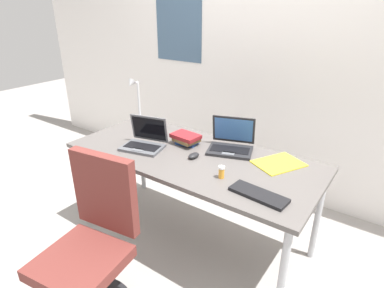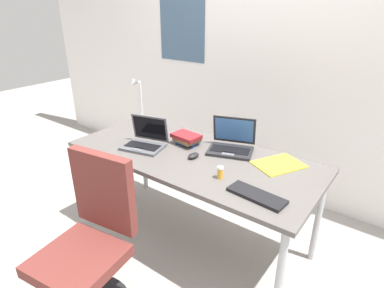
{
  "view_description": "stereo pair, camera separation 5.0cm",
  "coord_description": "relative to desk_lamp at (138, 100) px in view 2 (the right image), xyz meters",
  "views": [
    {
      "loc": [
        1.19,
        -1.68,
        1.73
      ],
      "look_at": [
        0.0,
        0.0,
        0.82
      ],
      "focal_mm": 30.05,
      "sensor_mm": 36.0,
      "label": 1
    },
    {
      "loc": [
        1.23,
        -1.65,
        1.73
      ],
      "look_at": [
        0.0,
        0.0,
        0.82
      ],
      "focal_mm": 30.05,
      "sensor_mm": 36.0,
      "label": 2
    }
  ],
  "objects": [
    {
      "name": "desk_lamp",
      "position": [
        0.0,
        0.0,
        0.0
      ],
      "size": [
        0.12,
        0.18,
        0.4
      ],
      "color": "silver",
      "rests_on": "desk"
    },
    {
      "name": "computer_mouse",
      "position": [
        0.84,
        -0.32,
        -0.18
      ],
      "size": [
        0.06,
        0.1,
        0.03
      ],
      "primitive_type": "ellipsoid",
      "rotation": [
        0.0,
        0.0,
        -0.07
      ],
      "color": "black",
      "rests_on": "desk"
    },
    {
      "name": "paper_folder_near_mouse",
      "position": [
        1.36,
        -0.06,
        -0.19
      ],
      "size": [
        0.35,
        0.38,
        0.01
      ],
      "primitive_type": "cube",
      "rotation": [
        0.0,
        0.0,
        -0.49
      ],
      "color": "gold",
      "rests_on": "desk"
    },
    {
      "name": "wall_back",
      "position": [
        0.8,
        0.82,
        0.36
      ],
      "size": [
        6.0,
        0.13,
        2.6
      ],
      "color": "silver",
      "rests_on": "ground_plane"
    },
    {
      "name": "office_chair",
      "position": [
        0.69,
        -1.13,
        -0.54
      ],
      "size": [
        0.52,
        0.57,
        0.97
      ],
      "color": "black",
      "rests_on": "ground_plane"
    },
    {
      "name": "laptop_near_lamp",
      "position": [
        0.99,
        -0.05,
        -0.15
      ],
      "size": [
        0.38,
        0.35,
        0.23
      ],
      "color": "#232326",
      "rests_on": "desk"
    },
    {
      "name": "cell_phone",
      "position": [
        0.34,
        -0.12,
        -0.19
      ],
      "size": [
        0.14,
        0.14,
        0.01
      ],
      "primitive_type": "cube",
      "rotation": [
        0.0,
        0.0,
        -0.74
      ],
      "color": "black",
      "rests_on": "desk"
    },
    {
      "name": "laptop_mid_desk",
      "position": [
        0.44,
        -0.38,
        -0.15
      ],
      "size": [
        0.34,
        0.3,
        0.22
      ],
      "color": "#515459",
      "rests_on": "desk"
    },
    {
      "name": "desk",
      "position": [
        0.8,
        -0.28,
        -0.25
      ],
      "size": [
        1.8,
        0.8,
        0.74
      ],
      "color": "#595451",
      "rests_on": "ground_plane"
    },
    {
      "name": "external_keyboard",
      "position": [
        1.41,
        -0.5,
        -0.19
      ],
      "size": [
        0.34,
        0.15,
        0.02
      ],
      "primitive_type": "cube",
      "rotation": [
        0.0,
        0.0,
        -0.09
      ],
      "color": "black",
      "rests_on": "desk"
    },
    {
      "name": "book_stack",
      "position": [
        0.66,
        -0.16,
        -0.15
      ],
      "size": [
        0.22,
        0.17,
        0.08
      ],
      "color": "navy",
      "rests_on": "desk"
    },
    {
      "name": "ground_plane",
      "position": [
        0.8,
        -0.28,
        -0.94
      ],
      "size": [
        12.0,
        12.0,
        0.0
      ],
      "primitive_type": "plane",
      "color": "gray"
    },
    {
      "name": "pill_bottle",
      "position": [
        1.14,
        -0.44,
        -0.16
      ],
      "size": [
        0.04,
        0.04,
        0.08
      ],
      "color": "gold",
      "rests_on": "desk"
    }
  ]
}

